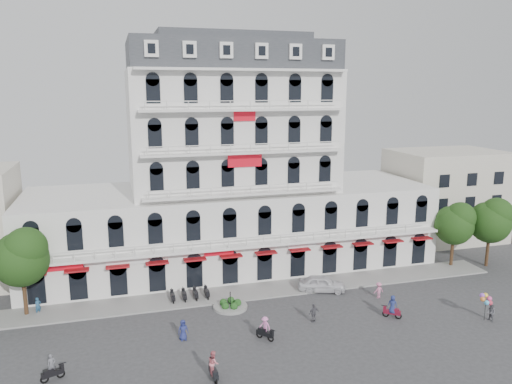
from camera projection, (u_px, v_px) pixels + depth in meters
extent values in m
plane|color=#38383A|center=(282.00, 333.00, 41.58)|extent=(120.00, 120.00, 0.00)
cube|color=gray|center=(253.00, 291.00, 50.04)|extent=(53.00, 4.00, 0.16)
cube|color=silver|center=(232.00, 226.00, 57.63)|extent=(45.00, 14.00, 9.00)
cube|color=silver|center=(231.00, 130.00, 55.41)|extent=(22.00, 12.00, 13.00)
cube|color=#2D3035|center=(230.00, 56.00, 53.79)|extent=(21.56, 11.76, 3.00)
cube|color=#2D3035|center=(230.00, 38.00, 53.41)|extent=(15.84, 8.64, 0.80)
cube|color=maroon|center=(249.00, 254.00, 50.77)|extent=(40.50, 1.00, 0.15)
cube|color=#B80B1A|center=(245.00, 160.00, 50.15)|extent=(3.50, 0.10, 1.40)
cube|color=beige|center=(445.00, 195.00, 67.27)|extent=(14.00, 10.00, 12.00)
cylinder|color=gray|center=(230.00, 307.00, 46.40)|extent=(3.20, 3.20, 0.24)
cylinder|color=black|center=(230.00, 299.00, 46.25)|extent=(0.08, 0.08, 1.40)
sphere|color=#20501A|center=(238.00, 303.00, 46.52)|extent=(0.70, 0.70, 0.70)
sphere|color=#20501A|center=(231.00, 300.00, 47.02)|extent=(0.70, 0.70, 0.70)
sphere|color=#20501A|center=(223.00, 302.00, 46.58)|extent=(0.70, 0.70, 0.70)
sphere|color=#20501A|center=(225.00, 306.00, 45.81)|extent=(0.70, 0.70, 0.70)
sphere|color=#20501A|center=(234.00, 306.00, 45.76)|extent=(0.70, 0.70, 0.70)
cylinder|color=#382314|center=(25.00, 296.00, 44.51)|extent=(0.36, 0.36, 3.74)
sphere|color=#183B12|center=(21.00, 260.00, 43.83)|extent=(4.76, 4.76, 4.76)
sphere|color=#183B12|center=(26.00, 248.00, 43.45)|extent=(3.74, 3.74, 3.74)
sphere|color=#183B12|center=(16.00, 252.00, 43.86)|extent=(3.40, 3.40, 3.40)
cylinder|color=#382314|center=(452.00, 252.00, 57.10)|extent=(0.36, 0.36, 3.43)
sphere|color=#183B12|center=(454.00, 226.00, 56.47)|extent=(4.37, 4.37, 4.37)
sphere|color=#183B12|center=(460.00, 217.00, 56.12)|extent=(3.43, 3.43, 3.43)
sphere|color=#183B12|center=(450.00, 220.00, 56.52)|extent=(3.12, 3.12, 3.12)
cylinder|color=#382314|center=(487.00, 251.00, 57.21)|extent=(0.36, 0.36, 3.65)
sphere|color=#183B12|center=(490.00, 223.00, 56.54)|extent=(4.65, 4.65, 4.65)
sphere|color=#183B12|center=(497.00, 214.00, 56.17)|extent=(3.65, 3.65, 3.65)
sphere|color=#183B12|center=(486.00, 217.00, 56.58)|extent=(3.32, 3.32, 3.32)
imported|color=silver|center=(322.00, 284.00, 50.17)|extent=(5.11, 3.42, 1.62)
cube|color=black|center=(52.00, 373.00, 34.78)|extent=(1.52, 0.87, 0.35)
torus|color=black|center=(61.00, 374.00, 35.16)|extent=(0.60, 0.33, 0.60)
torus|color=black|center=(45.00, 379.00, 34.51)|extent=(0.60, 0.33, 0.60)
imported|color=slate|center=(52.00, 365.00, 34.65)|extent=(0.65, 0.54, 1.53)
cube|color=black|center=(214.00, 373.00, 34.81)|extent=(0.46, 1.52, 0.35)
torus|color=black|center=(212.00, 372.00, 35.37)|extent=(0.17, 0.61, 0.60)
torus|color=black|center=(216.00, 381.00, 34.36)|extent=(0.17, 0.61, 0.60)
imported|color=pink|center=(213.00, 363.00, 34.65)|extent=(0.74, 0.91, 1.78)
cube|color=maroon|center=(392.00, 312.00, 44.32)|extent=(1.39, 1.21, 0.35)
torus|color=black|center=(386.00, 314.00, 44.58)|extent=(0.54, 0.47, 0.60)
torus|color=black|center=(398.00, 316.00, 44.16)|extent=(0.54, 0.47, 0.60)
imported|color=navy|center=(393.00, 304.00, 44.17)|extent=(0.96, 0.92, 1.66)
cube|color=black|center=(265.00, 333.00, 40.45)|extent=(1.24, 1.37, 0.35)
torus|color=black|center=(271.00, 338.00, 40.20)|extent=(0.48, 0.54, 0.60)
torus|color=black|center=(259.00, 335.00, 40.80)|extent=(0.48, 0.54, 0.60)
imported|color=pink|center=(265.00, 326.00, 40.31)|extent=(1.09, 1.14, 1.55)
imported|color=navy|center=(183.00, 330.00, 40.35)|extent=(0.92, 0.68, 1.73)
imported|color=#54535A|center=(314.00, 313.00, 43.52)|extent=(1.06, 0.63, 1.68)
imported|color=pink|center=(379.00, 290.00, 48.55)|extent=(1.09, 0.70, 1.59)
imported|color=#29567B|center=(38.00, 306.00, 45.00)|extent=(0.69, 0.67, 1.60)
imported|color=slate|center=(491.00, 312.00, 43.63)|extent=(0.67, 0.83, 1.63)
cylinder|color=black|center=(485.00, 310.00, 43.77)|extent=(0.04, 0.04, 2.00)
sphere|color=#E54C99|center=(489.00, 299.00, 43.66)|extent=(0.44, 0.44, 0.44)
sphere|color=yellow|center=(486.00, 295.00, 43.86)|extent=(0.44, 0.44, 0.44)
sphere|color=#994CD8|center=(482.00, 295.00, 43.76)|extent=(0.44, 0.44, 0.44)
sphere|color=orange|center=(483.00, 299.00, 43.46)|extent=(0.44, 0.44, 0.44)
sphere|color=#4CB2E5|center=(487.00, 303.00, 43.27)|extent=(0.44, 0.44, 0.44)
sphere|color=#D8334C|center=(490.00, 303.00, 43.38)|extent=(0.44, 0.44, 0.44)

